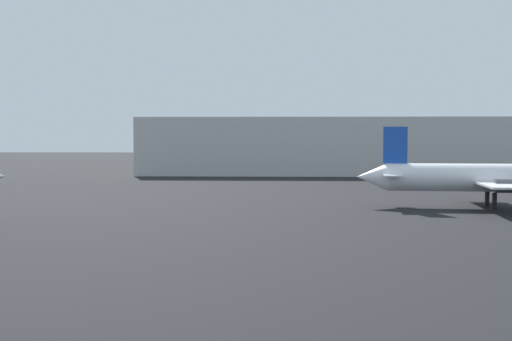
% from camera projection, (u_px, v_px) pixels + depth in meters
% --- Properties ---
extents(airplane_distant, '(30.35, 18.36, 8.55)m').
position_uv_depth(airplane_distant, '(501.00, 178.00, 69.12)').
color(airplane_distant, white).
rests_on(airplane_distant, ground_plane).
extents(terminal_building, '(87.92, 26.33, 11.17)m').
position_uv_depth(terminal_building, '(361.00, 146.00, 135.67)').
color(terminal_building, '#B7B7B2').
rests_on(terminal_building, ground_plane).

